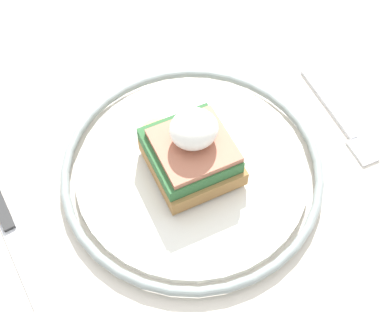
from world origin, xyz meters
The scene contains 5 objects.
dining_table centered at (0.00, 0.00, 0.64)m, with size 0.89×0.75×0.77m.
plate centered at (-0.02, 0.04, 0.78)m, with size 0.29×0.29×0.02m.
sandwich centered at (-0.02, 0.04, 0.82)m, with size 0.09×0.12×0.08m.
fork centered at (-0.20, 0.05, 0.78)m, with size 0.02×0.15×0.00m.
knife centered at (0.18, 0.02, 0.78)m, with size 0.03×0.20×0.01m.
Camera 1 is at (0.11, 0.32, 1.28)m, focal length 50.00 mm.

